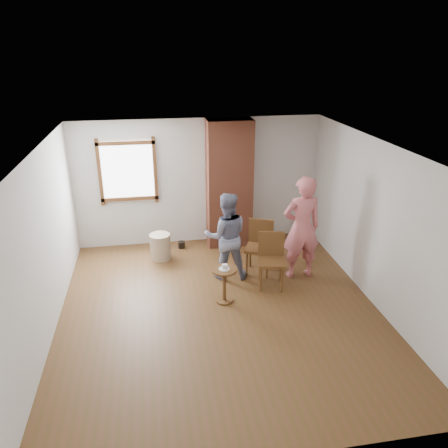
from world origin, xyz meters
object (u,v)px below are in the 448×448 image
(side_table, at_px, (224,280))
(man, at_px, (226,236))
(dining_chair_right, at_px, (271,257))
(stoneware_crock, at_px, (160,247))
(person_pink, at_px, (302,228))
(dining_chair_left, at_px, (260,243))

(side_table, relative_size, man, 0.37)
(dining_chair_right, distance_m, side_table, 0.99)
(dining_chair_right, bearing_deg, man, 161.95)
(stoneware_crock, height_order, person_pink, person_pink)
(dining_chair_right, bearing_deg, side_table, -143.82)
(stoneware_crock, relative_size, side_table, 0.86)
(dining_chair_left, bearing_deg, man, -145.48)
(stoneware_crock, relative_size, man, 0.32)
(dining_chair_right, xyz_separation_m, person_pink, (0.59, 0.21, 0.41))
(man, bearing_deg, side_table, 81.40)
(person_pink, bearing_deg, dining_chair_left, -27.86)
(stoneware_crock, xyz_separation_m, man, (1.15, -0.92, 0.54))
(stoneware_crock, relative_size, dining_chair_right, 0.54)
(person_pink, bearing_deg, side_table, 20.72)
(dining_chair_left, relative_size, man, 0.61)
(dining_chair_right, relative_size, side_table, 1.60)
(person_pink, bearing_deg, man, -10.41)
(person_pink, bearing_deg, stoneware_crock, -26.50)
(man, bearing_deg, stoneware_crock, -35.15)
(dining_chair_right, height_order, side_table, dining_chair_right)
(stoneware_crock, relative_size, person_pink, 0.27)
(stoneware_crock, xyz_separation_m, dining_chair_left, (1.79, -0.79, 0.29))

